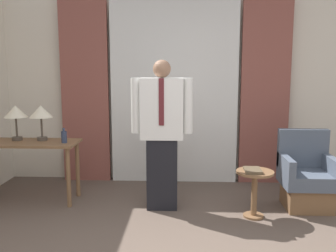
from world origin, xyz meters
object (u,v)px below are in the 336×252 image
at_px(table_lamp_left, 16,113).
at_px(armchair, 306,179).
at_px(person, 162,130).
at_px(desk, 27,151).
at_px(book, 253,170).
at_px(bottle_near_edge, 64,137).
at_px(side_table, 255,186).
at_px(table_lamp_right, 41,113).

xyz_separation_m(table_lamp_left, armchair, (3.45, -0.16, -0.73)).
xyz_separation_m(table_lamp_left, person, (1.79, -0.27, -0.15)).
bearing_deg(desk, book, -9.09).
distance_m(desk, person, 1.67).
distance_m(person, armchair, 1.77).
xyz_separation_m(table_lamp_left, bottle_near_edge, (0.63, -0.14, -0.26)).
xyz_separation_m(desk, book, (2.61, -0.42, -0.09)).
height_order(table_lamp_left, person, person).
relative_size(desk, book, 5.04).
height_order(desk, table_lamp_left, table_lamp_left).
distance_m(desk, side_table, 2.69).
relative_size(bottle_near_edge, armchair, 0.20).
distance_m(table_lamp_left, bottle_near_edge, 0.69).
distance_m(desk, table_lamp_left, 0.49).
height_order(person, armchair, person).
distance_m(table_lamp_left, table_lamp_right, 0.31).
relative_size(desk, person, 0.72).
distance_m(bottle_near_edge, book, 2.19).
height_order(desk, table_lamp_right, table_lamp_right).
relative_size(person, book, 7.03).
height_order(person, book, person).
distance_m(bottle_near_edge, person, 1.17).
bearing_deg(bottle_near_edge, side_table, -8.96).
bearing_deg(table_lamp_right, armchair, -2.88).
bearing_deg(desk, table_lamp_left, 150.12).
distance_m(desk, bottle_near_edge, 0.51).
bearing_deg(book, desk, 170.91).
xyz_separation_m(armchair, book, (-0.69, -0.35, 0.20)).
bearing_deg(armchair, table_lamp_right, 177.12).
bearing_deg(side_table, armchair, 26.39).
relative_size(table_lamp_right, bottle_near_edge, 2.41).
bearing_deg(book, bottle_near_edge, 170.29).
distance_m(person, side_table, 1.18).
xyz_separation_m(desk, table_lamp_right, (0.16, 0.09, 0.45)).
bearing_deg(armchair, book, -152.97).
xyz_separation_m(table_lamp_right, armchair, (3.14, -0.16, -0.73)).
bearing_deg(person, armchair, 3.90).
relative_size(bottle_near_edge, person, 0.10).
height_order(bottle_near_edge, side_table, bottle_near_edge).
bearing_deg(person, side_table, -11.85).
bearing_deg(bottle_near_edge, armchair, -0.34).
relative_size(desk, bottle_near_edge, 6.88).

